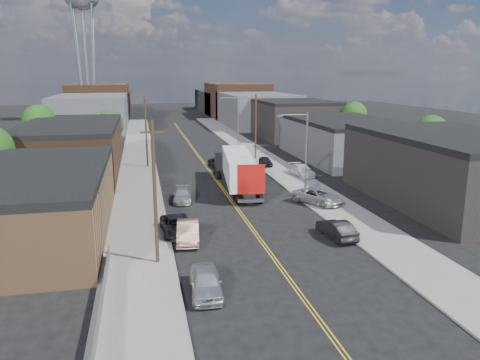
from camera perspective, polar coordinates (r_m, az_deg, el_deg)
name	(u,v)px	position (r m, az deg, el deg)	size (l,w,h in m)	color
ground	(194,149)	(82.51, -5.68, 3.78)	(260.00, 260.00, 0.00)	black
centerline	(205,165)	(67.84, -4.24, 1.83)	(0.32, 120.00, 0.01)	gold
sidewalk_left	(138,167)	(67.24, -12.29, 1.53)	(5.00, 140.00, 0.15)	slate
sidewalk_right	(269,162)	(69.72, 3.52, 2.20)	(5.00, 140.00, 0.15)	slate
warehouse_tan	(29,203)	(41.30, -24.32, -2.53)	(12.00, 22.00, 5.60)	brown
warehouse_brown	(72,148)	(66.33, -19.79, 3.74)	(12.00, 26.00, 6.60)	#43291B
industrial_right_a	(453,168)	(52.20, 24.57, 1.32)	(14.00, 22.00, 7.10)	black
industrial_right_b	(345,139)	(74.45, 12.69, 4.91)	(14.00, 24.00, 6.10)	#3E3E41
industrial_right_c	(292,119)	(98.43, 6.40, 7.46)	(14.00, 22.00, 7.60)	black
skyline_left_a	(92,112)	(116.86, -17.60, 7.89)	(16.00, 30.00, 8.00)	#3E3E41
skyline_right_a	(256,110)	(119.88, 1.99, 8.58)	(16.00, 30.00, 8.00)	#3E3E41
skyline_left_b	(100,102)	(141.65, -16.71, 9.12)	(16.00, 26.00, 10.00)	#43291B
skyline_right_b	(236,100)	(144.15, -0.44, 9.71)	(16.00, 26.00, 10.00)	#43291B
skyline_left_c	(105,103)	(161.65, -16.14, 9.02)	(16.00, 40.00, 7.00)	black
skyline_right_c	(225,101)	(163.85, -1.86, 9.56)	(16.00, 40.00, 7.00)	black
water_tower	(82,2)	(132.83, -18.72, 19.89)	(9.00, 9.00, 36.90)	gray
streetlight_near	(303,148)	(49.47, 7.67, 3.89)	(3.39, 0.25, 9.00)	gray
streetlight_far	(236,118)	(83.01, -0.50, 7.60)	(3.39, 0.25, 9.00)	gray
utility_pole_left_near	(155,192)	(31.97, -10.35, -1.49)	(1.60, 0.26, 10.00)	black
utility_pole_left_far	(146,131)	(66.46, -11.37, 5.87)	(1.60, 0.26, 10.00)	black
utility_pole_right	(256,126)	(71.52, 1.92, 6.59)	(1.60, 0.26, 10.00)	black
chainlink_fence	(101,304)	(27.53, -16.58, -14.24)	(0.05, 16.00, 1.22)	slate
tree_left_mid	(40,124)	(77.82, -23.24, 6.33)	(5.10, 5.04, 8.37)	black
tree_left_far	(111,124)	(83.57, -15.51, 6.65)	(4.35, 4.20, 6.97)	black
tree_right_near	(431,134)	(69.53, 22.29, 5.24)	(4.60, 4.48, 7.44)	black
tree_right_far	(354,116)	(90.23, 13.75, 7.56)	(4.85, 4.76, 7.91)	black
semi_truck	(235,167)	(53.79, -0.61, 1.57)	(4.24, 16.48, 4.25)	silver
car_left_a	(206,282)	(28.68, -4.21, -12.29)	(1.84, 4.58, 1.56)	#B6B8BC
car_left_b	(188,232)	(37.19, -6.37, -6.29)	(1.68, 4.83, 1.59)	#937660
car_left_c	(177,226)	(39.05, -7.73, -5.52)	(2.37, 5.14, 1.43)	black
car_left_d	(183,195)	(48.74, -7.01, -1.85)	(1.81, 4.46, 1.29)	#A5A9AA
car_right_oncoming	(337,229)	(38.53, 11.69, -5.88)	(1.58, 4.52, 1.49)	black
car_right_lot_a	(318,196)	(47.60, 9.50, -1.97)	(2.50, 5.42, 1.51)	#B0B3B6
car_right_lot_b	(302,170)	(60.27, 7.55, 1.18)	(1.97, 4.85, 1.41)	silver
car_right_lot_c	(265,161)	(66.46, 3.12, 2.30)	(1.50, 3.74, 1.27)	black
car_ahead_truck	(219,163)	(65.93, -2.63, 2.09)	(2.12, 4.61, 1.28)	black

